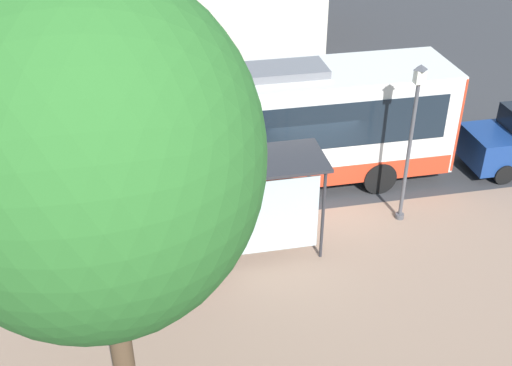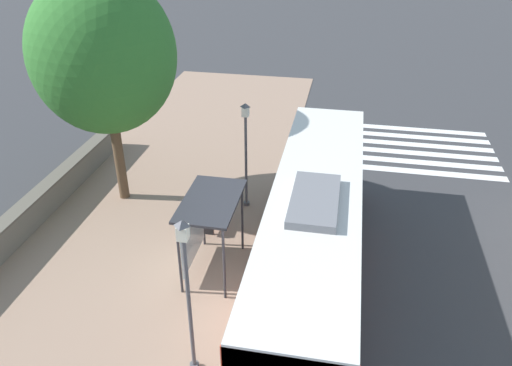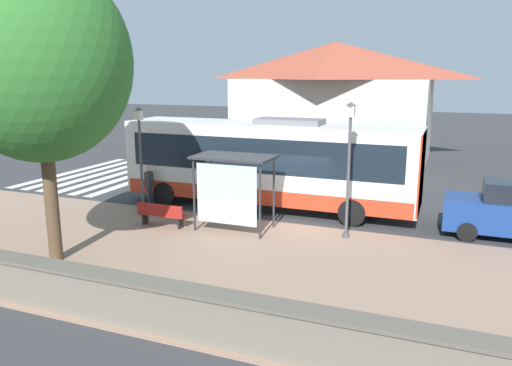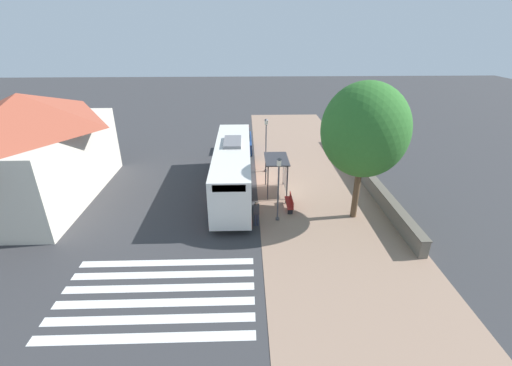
{
  "view_description": "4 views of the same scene",
  "coord_description": "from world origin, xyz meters",
  "px_view_note": "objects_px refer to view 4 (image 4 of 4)",
  "views": [
    {
      "loc": [
        -14.48,
        4.74,
        10.36
      ],
      "look_at": [
        -1.43,
        2.05,
        2.06
      ],
      "focal_mm": 45.0,
      "sensor_mm": 36.0,
      "label": 1
    },
    {
      "loc": [
        2.36,
        -10.5,
        10.52
      ],
      "look_at": [
        -0.43,
        4.02,
        2.05
      ],
      "focal_mm": 35.0,
      "sensor_mm": 36.0,
      "label": 2
    },
    {
      "loc": [
        -16.97,
        -5.32,
        5.47
      ],
      "look_at": [
        0.69,
        1.72,
        1.28
      ],
      "focal_mm": 35.0,
      "sensor_mm": 36.0,
      "label": 3
    },
    {
      "loc": [
        0.82,
        24.51,
        11.39
      ],
      "look_at": [
        0.19,
        4.81,
        2.19
      ],
      "focal_mm": 24.0,
      "sensor_mm": 36.0,
      "label": 4
    }
  ],
  "objects_px": {
    "bus": "(233,168)",
    "street_lamp_near": "(266,141)",
    "bus_shelter": "(279,165)",
    "parked_car_behind_bus": "(242,142)",
    "bench": "(290,202)",
    "pedestrian": "(257,211)",
    "street_lamp_far": "(278,184)",
    "shade_tree": "(365,130)"
  },
  "relations": [
    {
      "from": "bus",
      "to": "street_lamp_near",
      "type": "distance_m",
      "value": 4.68
    },
    {
      "from": "bus_shelter",
      "to": "parked_car_behind_bus",
      "type": "bearing_deg",
      "value": -73.84
    },
    {
      "from": "bus_shelter",
      "to": "street_lamp_near",
      "type": "xyz_separation_m",
      "value": [
        0.68,
        -3.9,
        0.52
      ]
    },
    {
      "from": "bus",
      "to": "bench",
      "type": "bearing_deg",
      "value": 145.3
    },
    {
      "from": "bench",
      "to": "street_lamp_near",
      "type": "relative_size",
      "value": 0.41
    },
    {
      "from": "pedestrian",
      "to": "street_lamp_far",
      "type": "distance_m",
      "value": 2.12
    },
    {
      "from": "bus_shelter",
      "to": "shade_tree",
      "type": "xyz_separation_m",
      "value": [
        -4.58,
        3.71,
        3.59
      ]
    },
    {
      "from": "bus",
      "to": "shade_tree",
      "type": "height_order",
      "value": "shade_tree"
    },
    {
      "from": "bus_shelter",
      "to": "pedestrian",
      "type": "height_order",
      "value": "bus_shelter"
    },
    {
      "from": "pedestrian",
      "to": "parked_car_behind_bus",
      "type": "bearing_deg",
      "value": -86.18
    },
    {
      "from": "street_lamp_near",
      "to": "street_lamp_far",
      "type": "height_order",
      "value": "street_lamp_near"
    },
    {
      "from": "pedestrian",
      "to": "street_lamp_far",
      "type": "xyz_separation_m",
      "value": [
        -1.35,
        -0.6,
        1.52
      ]
    },
    {
      "from": "pedestrian",
      "to": "parked_car_behind_bus",
      "type": "relative_size",
      "value": 0.38
    },
    {
      "from": "bench",
      "to": "street_lamp_near",
      "type": "xyz_separation_m",
      "value": [
        1.25,
        -6.48,
        2.22
      ]
    },
    {
      "from": "bus",
      "to": "pedestrian",
      "type": "height_order",
      "value": "bus"
    },
    {
      "from": "street_lamp_near",
      "to": "street_lamp_far",
      "type": "distance_m",
      "value": 7.92
    },
    {
      "from": "pedestrian",
      "to": "parked_car_behind_bus",
      "type": "height_order",
      "value": "parked_car_behind_bus"
    },
    {
      "from": "shade_tree",
      "to": "parked_car_behind_bus",
      "type": "distance_m",
      "value": 15.57
    },
    {
      "from": "bench",
      "to": "shade_tree",
      "type": "bearing_deg",
      "value": 164.14
    },
    {
      "from": "bus",
      "to": "parked_car_behind_bus",
      "type": "distance_m",
      "value": 9.17
    },
    {
      "from": "bus",
      "to": "pedestrian",
      "type": "distance_m",
      "value": 5.05
    },
    {
      "from": "bus",
      "to": "bus_shelter",
      "type": "bearing_deg",
      "value": 178.15
    },
    {
      "from": "pedestrian",
      "to": "bus",
      "type": "bearing_deg",
      "value": -71.69
    },
    {
      "from": "street_lamp_near",
      "to": "shade_tree",
      "type": "height_order",
      "value": "shade_tree"
    },
    {
      "from": "bus_shelter",
      "to": "street_lamp_near",
      "type": "bearing_deg",
      "value": -80.06
    },
    {
      "from": "pedestrian",
      "to": "bench",
      "type": "bearing_deg",
      "value": -138.63
    },
    {
      "from": "bus",
      "to": "bench",
      "type": "distance_m",
      "value": 4.93
    },
    {
      "from": "pedestrian",
      "to": "street_lamp_far",
      "type": "relative_size",
      "value": 0.4
    },
    {
      "from": "bus",
      "to": "bus_shelter",
      "type": "xyz_separation_m",
      "value": [
        -3.3,
        0.11,
        0.26
      ]
    },
    {
      "from": "pedestrian",
      "to": "street_lamp_near",
      "type": "xyz_separation_m",
      "value": [
        -1.06,
        -8.51,
        1.7
      ]
    },
    {
      "from": "bus_shelter",
      "to": "pedestrian",
      "type": "bearing_deg",
      "value": 69.29
    },
    {
      "from": "bench",
      "to": "street_lamp_far",
      "type": "relative_size",
      "value": 0.44
    },
    {
      "from": "bus_shelter",
      "to": "shade_tree",
      "type": "relative_size",
      "value": 0.32
    },
    {
      "from": "street_lamp_near",
      "to": "street_lamp_far",
      "type": "relative_size",
      "value": 1.08
    },
    {
      "from": "pedestrian",
      "to": "bench",
      "type": "xyz_separation_m",
      "value": [
        -2.31,
        -2.04,
        -0.52
      ]
    },
    {
      "from": "bus",
      "to": "street_lamp_near",
      "type": "relative_size",
      "value": 2.62
    },
    {
      "from": "bus",
      "to": "parked_car_behind_bus",
      "type": "xyz_separation_m",
      "value": [
        -0.64,
        -9.09,
        -0.97
      ]
    },
    {
      "from": "street_lamp_near",
      "to": "bus",
      "type": "bearing_deg",
      "value": 55.39
    },
    {
      "from": "pedestrian",
      "to": "parked_car_behind_bus",
      "type": "distance_m",
      "value": 13.84
    },
    {
      "from": "bus_shelter",
      "to": "street_lamp_far",
      "type": "xyz_separation_m",
      "value": [
        0.39,
        4.01,
        0.34
      ]
    },
    {
      "from": "street_lamp_far",
      "to": "shade_tree",
      "type": "distance_m",
      "value": 5.95
    },
    {
      "from": "bench",
      "to": "parked_car_behind_bus",
      "type": "distance_m",
      "value": 12.22
    }
  ]
}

